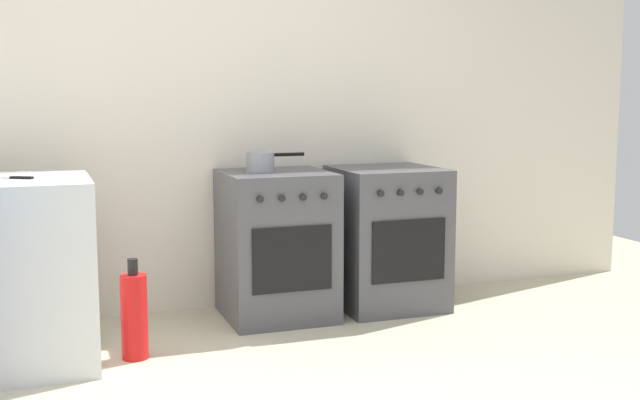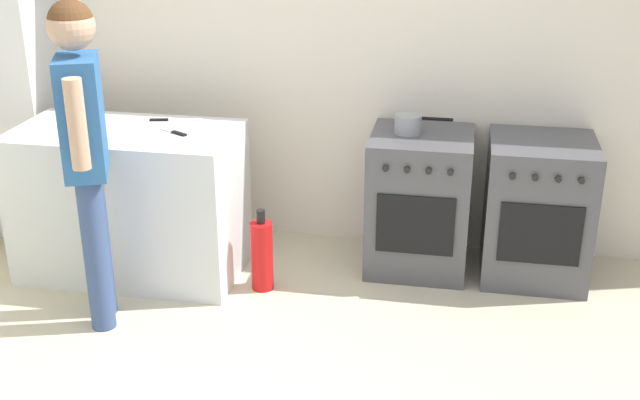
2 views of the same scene
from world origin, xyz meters
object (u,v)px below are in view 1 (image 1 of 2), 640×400
at_px(fire_extinguisher, 134,315).
at_px(knife_paring, 16,178).
at_px(oven_right, 387,237).
at_px(pot, 261,162).
at_px(oven_left, 276,245).

bearing_deg(fire_extinguisher, knife_paring, 169.92).
distance_m(oven_right, pot, 0.92).
xyz_separation_m(oven_right, pot, (-0.78, 0.02, 0.48)).
relative_size(oven_right, pot, 2.49).
xyz_separation_m(oven_left, pot, (-0.08, 0.02, 0.48)).
bearing_deg(oven_right, pot, 178.81).
bearing_deg(oven_left, pot, 168.95).
bearing_deg(knife_paring, pot, 17.23).
xyz_separation_m(oven_left, fire_extinguisher, (-0.87, -0.48, -0.21)).
xyz_separation_m(pot, fire_extinguisher, (-0.79, -0.49, -0.69)).
bearing_deg(pot, knife_paring, -162.77).
height_order(oven_left, oven_right, same).
bearing_deg(fire_extinguisher, oven_right, 16.94).
xyz_separation_m(oven_right, fire_extinguisher, (-1.57, -0.48, -0.21)).
bearing_deg(knife_paring, oven_right, 10.52).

